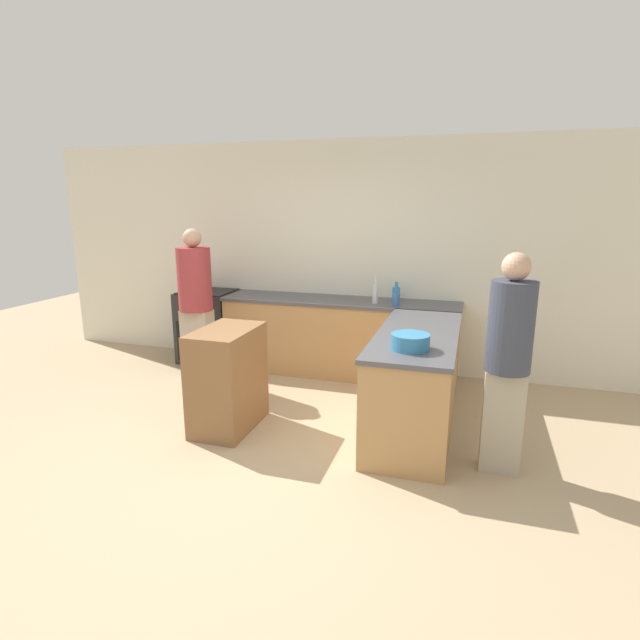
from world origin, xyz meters
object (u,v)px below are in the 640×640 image
mixing_bowl (410,342)px  water_bottle_blue (396,299)px  range_oven (209,326)px  island_table (228,379)px  person_at_peninsula (508,357)px  vinegar_bottle_clear (375,293)px  dish_soap_bottle (396,293)px  person_by_range (196,301)px

mixing_bowl → water_bottle_blue: 1.64m
range_oven → island_table: island_table is taller
island_table → person_at_peninsula: bearing=-1.8°
island_table → range_oven: bearing=123.9°
water_bottle_blue → vinegar_bottle_clear: bearing=168.0°
island_table → person_at_peninsula: size_ratio=0.55×
mixing_bowl → person_at_peninsula: 0.71m
water_bottle_blue → vinegar_bottle_clear: (-0.24, 0.05, 0.05)m
island_table → water_bottle_blue: water_bottle_blue is taller
range_oven → person_at_peninsula: bearing=-27.1°
mixing_bowl → dish_soap_bottle: bearing=101.9°
vinegar_bottle_clear → person_by_range: (-1.90, -0.61, -0.09)m
range_oven → vinegar_bottle_clear: (2.16, -0.10, 0.57)m
person_by_range → person_at_peninsula: 3.37m
dish_soap_bottle → island_table: bearing=-123.5°
vinegar_bottle_clear → person_by_range: size_ratio=0.18×
mixing_bowl → dish_soap_bottle: (-0.40, 1.88, 0.02)m
range_oven → person_by_range: size_ratio=0.53×
dish_soap_bottle → person_by_range: bearing=-158.1°
person_by_range → person_at_peninsula: bearing=-18.3°
water_bottle_blue → vinegar_bottle_clear: 0.25m
range_oven → person_at_peninsula: (3.46, -1.77, 0.46)m
person_at_peninsula → dish_soap_bottle: bearing=120.3°
water_bottle_blue → island_table: bearing=-128.9°
water_bottle_blue → vinegar_bottle_clear: vinegar_bottle_clear is taller
mixing_bowl → person_by_range: size_ratio=0.17×
mixing_bowl → vinegar_bottle_clear: size_ratio=0.97×
water_bottle_blue → person_by_range: 2.21m
range_oven → vinegar_bottle_clear: 2.23m
water_bottle_blue → person_at_peninsula: bearing=-56.6°
range_oven → island_table: bearing=-56.1°
person_by_range → vinegar_bottle_clear: bearing=17.9°
person_at_peninsula → range_oven: bearing=152.9°
dish_soap_bottle → mixing_bowl: bearing=-78.1°
vinegar_bottle_clear → person_at_peninsula: size_ratio=0.18×
mixing_bowl → vinegar_bottle_clear: bearing=109.8°
vinegar_bottle_clear → person_by_range: person_by_range is taller
dish_soap_bottle → person_by_range: person_by_range is taller
island_table → mixing_bowl: bearing=-1.9°
person_at_peninsula → person_by_range: bearing=161.7°
person_by_range → island_table: bearing=-48.2°
mixing_bowl → vinegar_bottle_clear: 1.76m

